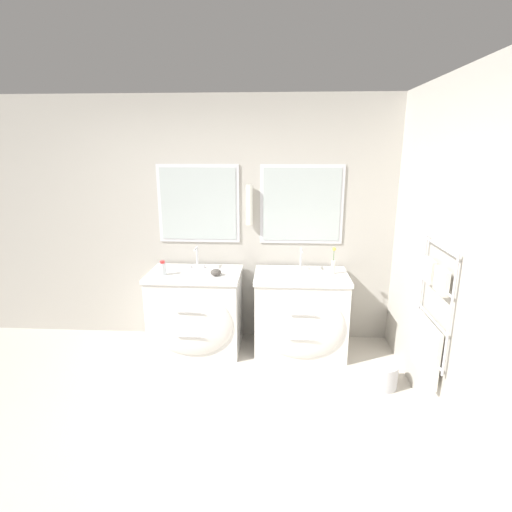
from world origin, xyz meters
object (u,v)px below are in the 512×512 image
Objects in this scene: vanity_right at (300,314)px; waste_bin at (384,375)px; vanity_left at (195,311)px; amenity_bowl at (216,272)px; toiletry_bottle at (163,269)px; flower_vase at (333,264)px.

vanity_right reaches higher than waste_bin.
amenity_bowl is at bearing -12.32° from vanity_left.
vanity_right is 1.47m from toiletry_bottle.
amenity_bowl is at bearing 160.99° from waste_bin.
toiletry_bottle is at bearing 165.82° from waste_bin.
vanity_right is 0.61m from flower_vase.
amenity_bowl reaches higher than waste_bin.
vanity_left is at bearing 11.69° from toiletry_bottle.
toiletry_bottle is (-1.38, -0.06, 0.48)m from vanity_right.
waste_bin is (2.10, -0.53, -0.80)m from toiletry_bottle.
toiletry_bottle is 1.71m from flower_vase.
waste_bin is (1.57, -0.54, -0.76)m from amenity_bowl.
vanity_left and vanity_right have the same top height.
vanity_left is at bearing 167.68° from amenity_bowl.
toiletry_bottle reaches higher than vanity_right.
toiletry_bottle is 0.52× the size of flower_vase.
flower_vase reaches higher than vanity_left.
waste_bin is at bearing -14.18° from toiletry_bottle.
vanity_left is 8.54× the size of amenity_bowl.
amenity_bowl is at bearing -173.96° from flower_vase.
toiletry_bottle is at bearing -175.50° from flower_vase.
toiletry_bottle is at bearing -168.31° from vanity_left.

